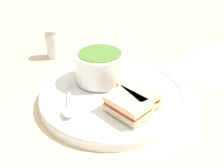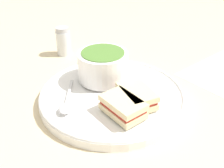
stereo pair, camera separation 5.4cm
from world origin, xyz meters
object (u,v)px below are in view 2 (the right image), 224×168
Objects in this scene: spoon at (66,105)px; salt_shaker at (63,41)px; sandwich_half_near at (123,106)px; sandwich_half_far at (137,96)px; soup_bowl at (103,65)px.

spoon is 0.29m from salt_shaker.
sandwich_half_near is 0.97× the size of sandwich_half_far.
sandwich_half_near reaches higher than spoon.
spoon is 0.14m from sandwich_half_far.
salt_shaker is at bearing 174.48° from sandwich_half_near.
soup_bowl reaches higher than sandwich_half_near.
soup_bowl is at bearing -177.32° from sandwich_half_far.
sandwich_half_near is 0.04m from sandwich_half_far.
sandwich_half_far is at bearing 1.61° from salt_shaker.
spoon is 1.41× the size of salt_shaker.
soup_bowl reaches higher than sandwich_half_far.
salt_shaker is at bearing -178.39° from sandwich_half_far.
salt_shaker reaches higher than sandwich_half_near.
soup_bowl is 0.99× the size of spoon.
soup_bowl is 1.40× the size of salt_shaker.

